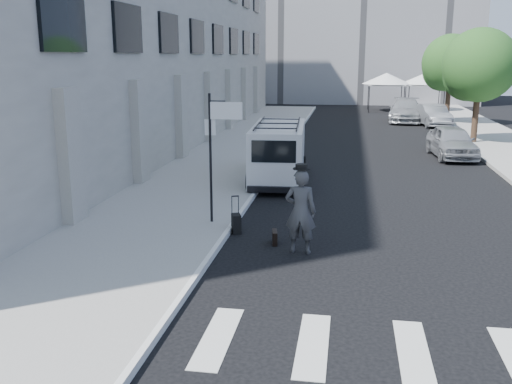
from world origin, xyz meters
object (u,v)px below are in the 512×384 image
(suitcase, at_px, (236,223))
(briefcase, at_px, (275,237))
(cargo_van, at_px, (279,152))
(businessman, at_px, (301,212))
(parked_car_a, at_px, (452,142))
(parked_car_c, at_px, (406,111))
(parked_car_b, at_px, (433,115))

(suitcase, bearing_deg, briefcase, -53.56)
(briefcase, relative_size, suitcase, 0.44)
(cargo_van, bearing_deg, businessman, -82.74)
(cargo_van, bearing_deg, briefcase, -87.12)
(businessman, height_order, parked_car_a, businessman)
(cargo_van, relative_size, parked_car_c, 1.04)
(cargo_van, relative_size, parked_car_a, 1.32)
(briefcase, bearing_deg, parked_car_b, 64.54)
(parked_car_a, bearing_deg, parked_car_c, 88.49)
(briefcase, bearing_deg, parked_car_c, 68.79)
(briefcase, relative_size, parked_car_b, 0.10)
(parked_car_b, bearing_deg, briefcase, -113.35)
(suitcase, bearing_deg, businessman, -55.82)
(parked_car_c, bearing_deg, parked_car_a, -81.55)
(suitcase, distance_m, parked_car_b, 26.63)
(parked_car_b, bearing_deg, parked_car_a, -101.46)
(briefcase, distance_m, parked_car_a, 15.13)
(suitcase, relative_size, parked_car_b, 0.23)
(cargo_van, height_order, parked_car_c, cargo_van)
(businessman, distance_m, briefcase, 1.22)
(businessman, distance_m, parked_car_c, 29.39)
(businessman, xyz_separation_m, parked_car_a, (5.77, 14.22, -0.29))
(businessman, height_order, parked_car_b, businessman)
(cargo_van, distance_m, parked_car_c, 22.01)
(businessman, height_order, parked_car_c, businessman)
(cargo_van, xyz_separation_m, parked_car_a, (7.28, 6.28, -0.37))
(parked_car_a, relative_size, parked_car_c, 0.79)
(briefcase, height_order, suitcase, suitcase)
(briefcase, bearing_deg, suitcase, 137.16)
(suitcase, bearing_deg, parked_car_c, 55.56)
(parked_car_a, distance_m, parked_car_c, 14.77)
(suitcase, xyz_separation_m, cargo_van, (0.30, 6.66, 0.84))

